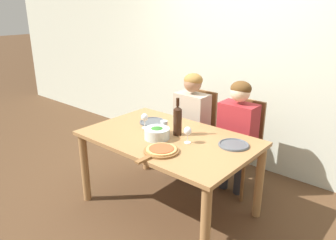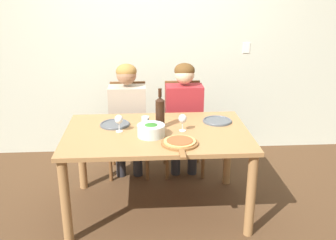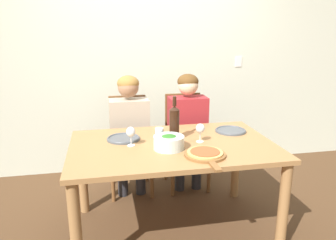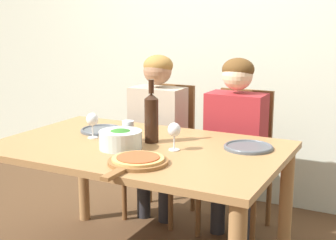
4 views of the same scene
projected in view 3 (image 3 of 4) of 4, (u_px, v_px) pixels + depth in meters
The scene contains 15 objects.
ground_plane at pixel (172, 229), 2.76m from camera, with size 40.00×40.00×0.00m, color #4C331E.
back_wall at pixel (147, 54), 3.71m from camera, with size 10.00×0.06×2.70m.
dining_table at pixel (173, 157), 2.58m from camera, with size 1.58×1.00×0.76m.
chair_left at pixel (129, 142), 3.37m from camera, with size 0.42×0.42×0.97m.
chair_right at pixel (185, 138), 3.48m from camera, with size 0.42×0.42×0.97m.
person_woman at pixel (130, 125), 3.20m from camera, with size 0.47×0.51×1.20m.
person_man at pixel (188, 122), 3.31m from camera, with size 0.47×0.51×1.20m.
wine_bottle at pixel (174, 122), 2.61m from camera, with size 0.08×0.08×0.36m.
broccoli_bowl at pixel (169, 142), 2.44m from camera, with size 0.23×0.23×0.11m.
dinner_plate_left at pixel (123, 138), 2.65m from camera, with size 0.27×0.27×0.02m.
dinner_plate_right at pixel (231, 130), 2.86m from camera, with size 0.27×0.27×0.02m.
pizza_on_board at pixel (205, 154), 2.30m from camera, with size 0.30×0.44×0.04m.
wine_glass_left at pixel (131, 133), 2.48m from camera, with size 0.07×0.07×0.15m.
wine_glass_right at pixel (200, 129), 2.57m from camera, with size 0.07×0.07×0.15m.
water_tumbler at pixel (159, 135), 2.57m from camera, with size 0.07×0.07×0.12m.
Camera 3 is at (-0.51, -2.36, 1.63)m, focal length 35.00 mm.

